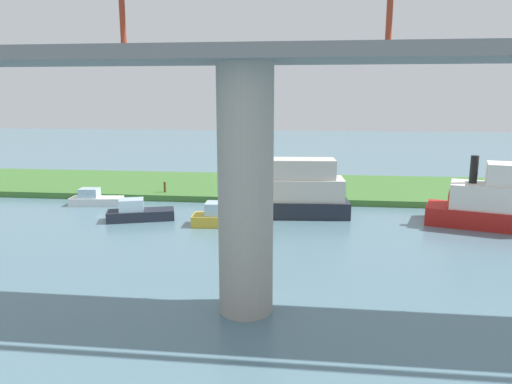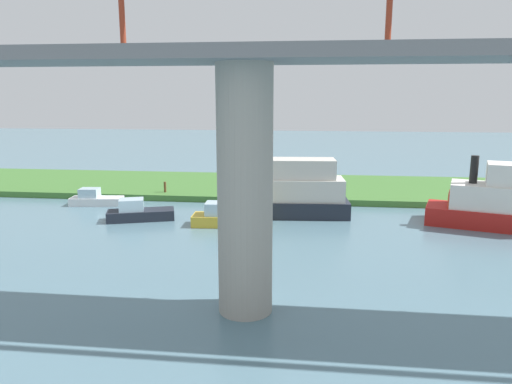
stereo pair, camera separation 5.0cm
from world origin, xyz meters
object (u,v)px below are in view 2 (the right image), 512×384
(motorboat_white, at_px, (226,217))
(bridge_pylon, at_px, (245,192))
(pontoon_yellow, at_px, (508,202))
(houseboat_blue, at_px, (95,199))
(mooring_post, at_px, (165,187))
(person_on_bank, at_px, (312,184))
(skiff_small, at_px, (291,193))
(riverboat_paddlewheel, at_px, (139,212))

(motorboat_white, bearing_deg, bridge_pylon, 103.89)
(bridge_pylon, distance_m, pontoon_yellow, 20.78)
(bridge_pylon, bearing_deg, houseboat_blue, -49.94)
(mooring_post, xyz_separation_m, houseboat_blue, (4.72, 3.18, -0.46))
(bridge_pylon, xyz_separation_m, mooring_post, (9.67, -20.30, -3.91))
(person_on_bank, xyz_separation_m, houseboat_blue, (17.03, 4.62, -0.72))
(motorboat_white, bearing_deg, person_on_bank, -121.43)
(skiff_small, bearing_deg, pontoon_yellow, 172.95)
(person_on_bank, height_order, riverboat_paddlewheel, person_on_bank)
(bridge_pylon, distance_m, person_on_bank, 22.20)
(riverboat_paddlewheel, bearing_deg, motorboat_white, 173.82)
(skiff_small, distance_m, pontoon_yellow, 14.16)
(motorboat_white, bearing_deg, pontoon_yellow, -175.43)
(skiff_small, bearing_deg, riverboat_paddlewheel, 13.58)
(skiff_small, height_order, houseboat_blue, skiff_small)
(bridge_pylon, xyz_separation_m, skiff_small, (-1.11, -15.60, -3.18))
(mooring_post, distance_m, houseboat_blue, 5.71)
(person_on_bank, height_order, mooring_post, person_on_bank)
(person_on_bank, bearing_deg, skiff_small, 76.04)
(mooring_post, bearing_deg, skiff_small, 156.46)
(person_on_bank, distance_m, riverboat_paddlewheel, 14.77)
(person_on_bank, xyz_separation_m, pontoon_yellow, (-12.53, 7.87, 0.52))
(mooring_post, relative_size, motorboat_white, 0.18)
(bridge_pylon, xyz_separation_m, riverboat_paddlewheel, (9.32, -13.08, -4.31))
(bridge_pylon, height_order, motorboat_white, bridge_pylon)
(bridge_pylon, height_order, riverboat_paddlewheel, bridge_pylon)
(person_on_bank, xyz_separation_m, mooring_post, (12.31, 1.43, -0.26))
(bridge_pylon, xyz_separation_m, person_on_bank, (-2.63, -21.74, -3.65))
(pontoon_yellow, relative_size, motorboat_white, 2.01)
(mooring_post, height_order, riverboat_paddlewheel, riverboat_paddlewheel)
(skiff_small, height_order, pontoon_yellow, pontoon_yellow)
(skiff_small, bearing_deg, motorboat_white, 37.43)
(riverboat_paddlewheel, bearing_deg, person_on_bank, -144.10)
(skiff_small, distance_m, motorboat_white, 5.37)
(person_on_bank, bearing_deg, riverboat_paddlewheel, 35.90)
(mooring_post, bearing_deg, motorboat_white, 129.92)
(pontoon_yellow, bearing_deg, person_on_bank, -32.13)
(riverboat_paddlewheel, bearing_deg, houseboat_blue, -38.49)
(houseboat_blue, bearing_deg, pontoon_yellow, 173.71)
(houseboat_blue, relative_size, motorboat_white, 0.86)
(mooring_post, distance_m, motorboat_white, 10.30)
(riverboat_paddlewheel, relative_size, pontoon_yellow, 0.50)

